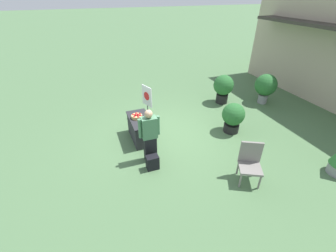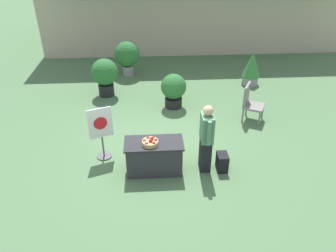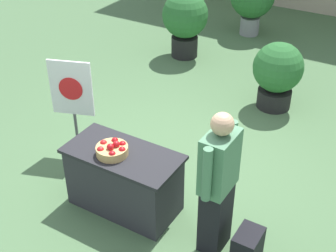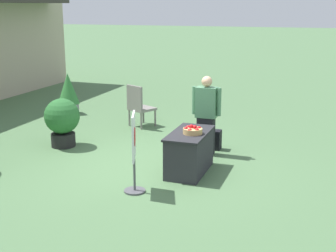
% 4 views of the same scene
% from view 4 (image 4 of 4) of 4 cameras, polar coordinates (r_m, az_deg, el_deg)
% --- Properties ---
extents(ground_plane, '(120.00, 120.00, 0.00)m').
position_cam_4_polar(ground_plane, '(9.11, -1.53, -4.85)').
color(ground_plane, '#4C7047').
extents(display_table, '(1.31, 0.65, 0.77)m').
position_cam_4_polar(display_table, '(8.67, 2.63, -3.20)').
color(display_table, '#2D2D33').
rests_on(display_table, ground_plane).
extents(apple_basket, '(0.35, 0.35, 0.16)m').
position_cam_4_polar(apple_basket, '(8.45, 3.02, -0.54)').
color(apple_basket, tan).
rests_on(apple_basket, display_table).
extents(person_visitor, '(0.27, 0.61, 1.64)m').
position_cam_4_polar(person_visitor, '(9.62, 4.68, 1.33)').
color(person_visitor, black).
rests_on(person_visitor, ground_plane).
extents(backpack, '(0.24, 0.34, 0.42)m').
position_cam_4_polar(backpack, '(10.14, 5.50, -1.65)').
color(backpack, black).
rests_on(backpack, ground_plane).
extents(poster_board, '(0.54, 0.36, 1.34)m').
position_cam_4_polar(poster_board, '(7.66, -4.17, -2.97)').
color(poster_board, '#4C4C51').
rests_on(poster_board, ground_plane).
extents(patio_chair, '(0.74, 0.74, 1.08)m').
position_cam_4_polar(patio_chair, '(11.87, -3.60, 2.63)').
color(patio_chair, gray).
rests_on(patio_chair, ground_plane).
extents(potted_plant_far_right, '(0.77, 0.77, 1.07)m').
position_cam_4_polar(potted_plant_far_right, '(10.44, -12.78, 0.75)').
color(potted_plant_far_right, black).
rests_on(potted_plant_far_right, ground_plane).
extents(potted_plant_far_left, '(0.62, 0.62, 1.17)m').
position_cam_4_polar(potted_plant_far_left, '(13.60, -12.06, 3.97)').
color(potted_plant_far_left, gray).
rests_on(potted_plant_far_left, ground_plane).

